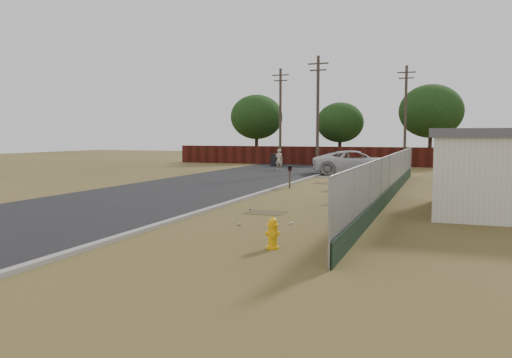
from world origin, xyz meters
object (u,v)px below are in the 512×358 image
at_px(mailbox, 290,170).
at_px(pickup_truck, 356,163).
at_px(trash_bin, 276,160).
at_px(pedestrian, 279,160).
at_px(fire_hydrant, 273,234).

xyz_separation_m(mailbox, pickup_truck, (1.77, 10.95, -0.11)).
bearing_deg(trash_bin, pedestrian, -68.45).
distance_m(pedestrian, trash_bin, 5.34).
xyz_separation_m(pickup_truck, pedestrian, (-6.63, 2.10, 0.00)).
xyz_separation_m(pedestrian, trash_bin, (-1.96, 4.96, -0.29)).
distance_m(pickup_truck, trash_bin, 11.12).
xyz_separation_m(fire_hydrant, pedestrian, (-8.67, 27.14, 0.50)).
height_order(fire_hydrant, mailbox, mailbox).
bearing_deg(pickup_truck, mailbox, 152.38).
xyz_separation_m(fire_hydrant, pickup_truck, (-2.04, 25.04, 0.49)).
relative_size(mailbox, pedestrian, 0.71).
distance_m(fire_hydrant, pedestrian, 28.49).
height_order(mailbox, pedestrian, pedestrian).
relative_size(mailbox, pickup_truck, 0.20).
relative_size(fire_hydrant, pickup_truck, 0.13).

